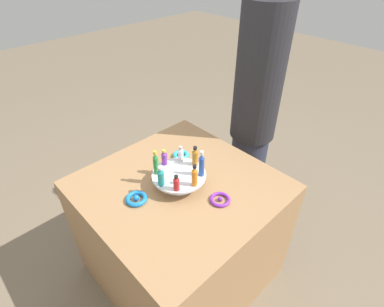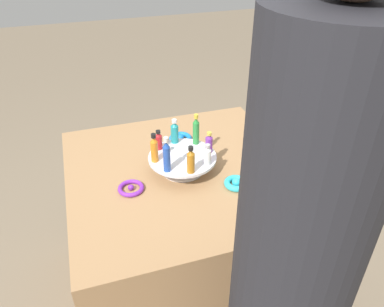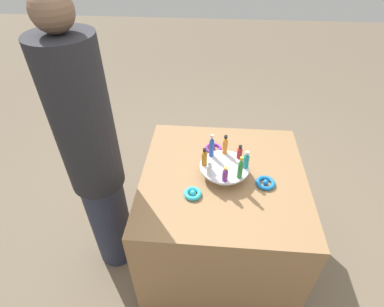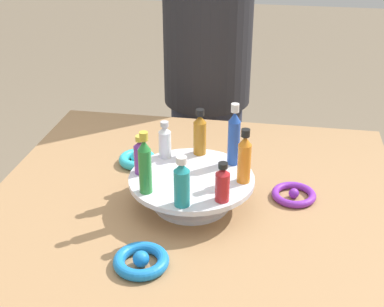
{
  "view_description": "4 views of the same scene",
  "coord_description": "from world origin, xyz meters",
  "px_view_note": "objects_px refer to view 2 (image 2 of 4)",
  "views": [
    {
      "loc": [
        -0.78,
        -0.92,
        1.89
      ],
      "look_at": [
        0.1,
        0.01,
        0.94
      ],
      "focal_mm": 28.0,
      "sensor_mm": 36.0,
      "label": 1
    },
    {
      "loc": [
        1.26,
        -0.36,
        1.73
      ],
      "look_at": [
        0.1,
        0.01,
        0.93
      ],
      "focal_mm": 35.0,
      "sensor_mm": 36.0,
      "label": 2
    },
    {
      "loc": [
        0.09,
        1.29,
        2.02
      ],
      "look_at": [
        0.19,
        0.02,
        0.95
      ],
      "focal_mm": 28.0,
      "sensor_mm": 36.0,
      "label": 3
    },
    {
      "loc": [
        -1.04,
        -0.18,
        1.47
      ],
      "look_at": [
        0.01,
        0.0,
        0.91
      ],
      "focal_mm": 50.0,
      "sensor_mm": 36.0,
      "label": 4
    }
  ],
  "objects_px": {
    "display_stand": "(182,161)",
    "bottle_amber": "(190,161)",
    "bottle_orange": "(154,148)",
    "person_figure": "(289,287)",
    "bottle_teal": "(176,132)",
    "bottle_green": "(196,130)",
    "ribbon_bow_teal": "(236,183)",
    "bottle_blue": "(167,156)",
    "bottle_clear": "(207,155)",
    "ribbon_bow_purple": "(131,188)",
    "bottle_red": "(159,140)",
    "bottle_purple": "(209,143)",
    "ribbon_bow_blue": "(180,138)"
  },
  "relations": [
    {
      "from": "bottle_amber",
      "to": "person_figure",
      "type": "xyz_separation_m",
      "value": [
        0.62,
        0.08,
        -0.01
      ]
    },
    {
      "from": "bottle_teal",
      "to": "display_stand",
      "type": "bearing_deg",
      "value": -2.16
    },
    {
      "from": "display_stand",
      "to": "bottle_clear",
      "type": "bearing_deg",
      "value": 42.84
    },
    {
      "from": "ribbon_bow_purple",
      "to": "bottle_amber",
      "type": "bearing_deg",
      "value": 77.62
    },
    {
      "from": "display_stand",
      "to": "ribbon_bow_teal",
      "type": "xyz_separation_m",
      "value": [
        0.17,
        0.18,
        -0.03
      ]
    },
    {
      "from": "display_stand",
      "to": "bottle_green",
      "type": "height_order",
      "value": "bottle_green"
    },
    {
      "from": "bottle_red",
      "to": "ribbon_bow_blue",
      "type": "distance_m",
      "value": 0.23
    },
    {
      "from": "bottle_purple",
      "to": "bottle_red",
      "type": "bearing_deg",
      "value": -114.66
    },
    {
      "from": "ribbon_bow_purple",
      "to": "bottle_red",
      "type": "bearing_deg",
      "value": 134.68
    },
    {
      "from": "bottle_clear",
      "to": "ribbon_bow_teal",
      "type": "height_order",
      "value": "bottle_clear"
    },
    {
      "from": "person_figure",
      "to": "bottle_clear",
      "type": "bearing_deg",
      "value": -6.28
    },
    {
      "from": "ribbon_bow_blue",
      "to": "ribbon_bow_teal",
      "type": "relative_size",
      "value": 1.12
    },
    {
      "from": "bottle_amber",
      "to": "bottle_purple",
      "type": "relative_size",
      "value": 1.25
    },
    {
      "from": "bottle_orange",
      "to": "ribbon_bow_purple",
      "type": "distance_m",
      "value": 0.18
    },
    {
      "from": "bottle_green",
      "to": "bottle_teal",
      "type": "bearing_deg",
      "value": -114.66
    },
    {
      "from": "ribbon_bow_teal",
      "to": "bottle_purple",
      "type": "bearing_deg",
      "value": -160.72
    },
    {
      "from": "ribbon_bow_blue",
      "to": "ribbon_bow_teal",
      "type": "distance_m",
      "value": 0.42
    },
    {
      "from": "ribbon_bow_blue",
      "to": "bottle_amber",
      "type": "bearing_deg",
      "value": -10.22
    },
    {
      "from": "bottle_clear",
      "to": "bottle_red",
      "type": "bearing_deg",
      "value": -137.16
    },
    {
      "from": "bottle_blue",
      "to": "bottle_clear",
      "type": "bearing_deg",
      "value": 87.84
    },
    {
      "from": "bottle_amber",
      "to": "ribbon_bow_purple",
      "type": "distance_m",
      "value": 0.26
    },
    {
      "from": "bottle_green",
      "to": "bottle_purple",
      "type": "relative_size",
      "value": 1.52
    },
    {
      "from": "bottle_clear",
      "to": "ribbon_bow_teal",
      "type": "relative_size",
      "value": 0.94
    },
    {
      "from": "bottle_blue",
      "to": "display_stand",
      "type": "bearing_deg",
      "value": 132.84
    },
    {
      "from": "bottle_red",
      "to": "bottle_amber",
      "type": "bearing_deg",
      "value": 20.34
    },
    {
      "from": "person_figure",
      "to": "ribbon_bow_purple",
      "type": "bearing_deg",
      "value": 19.0
    },
    {
      "from": "bottle_teal",
      "to": "bottle_blue",
      "type": "height_order",
      "value": "bottle_blue"
    },
    {
      "from": "bottle_orange",
      "to": "bottle_amber",
      "type": "bearing_deg",
      "value": 42.84
    },
    {
      "from": "display_stand",
      "to": "bottle_amber",
      "type": "bearing_deg",
      "value": -2.16
    },
    {
      "from": "bottle_green",
      "to": "bottle_orange",
      "type": "bearing_deg",
      "value": -69.66
    },
    {
      "from": "bottle_teal",
      "to": "bottle_orange",
      "type": "distance_m",
      "value": 0.17
    },
    {
      "from": "bottle_green",
      "to": "person_figure",
      "type": "relative_size",
      "value": 0.08
    },
    {
      "from": "display_stand",
      "to": "bottle_teal",
      "type": "distance_m",
      "value": 0.14
    },
    {
      "from": "display_stand",
      "to": "bottle_clear",
      "type": "xyz_separation_m",
      "value": [
        0.09,
        0.08,
        0.07
      ]
    },
    {
      "from": "ribbon_bow_teal",
      "to": "person_figure",
      "type": "distance_m",
      "value": 0.59
    },
    {
      "from": "bottle_teal",
      "to": "ribbon_bow_teal",
      "type": "height_order",
      "value": "bottle_teal"
    },
    {
      "from": "bottle_green",
      "to": "ribbon_bow_blue",
      "type": "xyz_separation_m",
      "value": [
        -0.16,
        -0.03,
        -0.13
      ]
    },
    {
      "from": "bottle_red",
      "to": "bottle_purple",
      "type": "relative_size",
      "value": 0.95
    },
    {
      "from": "display_stand",
      "to": "bottle_red",
      "type": "bearing_deg",
      "value": -137.16
    },
    {
      "from": "bottle_teal",
      "to": "bottle_green",
      "type": "bearing_deg",
      "value": 65.34
    },
    {
      "from": "bottle_clear",
      "to": "ribbon_bow_teal",
      "type": "xyz_separation_m",
      "value": [
        0.08,
        0.1,
        -0.1
      ]
    },
    {
      "from": "bottle_red",
      "to": "bottle_blue",
      "type": "distance_m",
      "value": 0.17
    },
    {
      "from": "bottle_clear",
      "to": "ribbon_bow_blue",
      "type": "xyz_separation_m",
      "value": [
        -0.32,
        -0.02,
        -0.1
      ]
    },
    {
      "from": "bottle_orange",
      "to": "person_figure",
      "type": "xyz_separation_m",
      "value": [
        0.74,
        0.19,
        -0.01
      ]
    },
    {
      "from": "display_stand",
      "to": "ribbon_bow_blue",
      "type": "bearing_deg",
      "value": 165.91
    },
    {
      "from": "ribbon_bow_purple",
      "to": "bottle_blue",
      "type": "bearing_deg",
      "value": 85.0
    },
    {
      "from": "bottle_teal",
      "to": "ribbon_bow_purple",
      "type": "distance_m",
      "value": 0.32
    },
    {
      "from": "bottle_teal",
      "to": "bottle_red",
      "type": "height_order",
      "value": "bottle_teal"
    },
    {
      "from": "display_stand",
      "to": "bottle_clear",
      "type": "height_order",
      "value": "bottle_clear"
    },
    {
      "from": "bottle_teal",
      "to": "bottle_red",
      "type": "bearing_deg",
      "value": -69.66
    }
  ]
}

